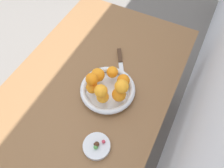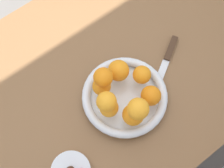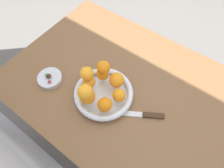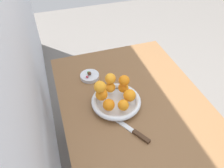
# 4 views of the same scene
# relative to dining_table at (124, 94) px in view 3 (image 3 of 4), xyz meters

# --- Properties ---
(ground_plane) EXTENTS (6.00, 6.00, 0.00)m
(ground_plane) POSITION_rel_dining_table_xyz_m (0.00, 0.00, -0.65)
(ground_plane) COLOR slate
(dining_table) EXTENTS (1.10, 0.76, 0.74)m
(dining_table) POSITION_rel_dining_table_xyz_m (0.00, 0.00, 0.00)
(dining_table) COLOR brown
(dining_table) RESTS_ON ground_plane
(fruit_bowl) EXTENTS (0.26, 0.26, 0.04)m
(fruit_bowl) POSITION_rel_dining_table_xyz_m (0.05, 0.10, 0.11)
(fruit_bowl) COLOR silver
(fruit_bowl) RESTS_ON dining_table
(candy_dish) EXTENTS (0.11, 0.11, 0.02)m
(candy_dish) POSITION_rel_dining_table_xyz_m (0.30, 0.18, 0.10)
(candy_dish) COLOR silver
(candy_dish) RESTS_ON dining_table
(orange_0) EXTENTS (0.06, 0.06, 0.06)m
(orange_0) POSITION_rel_dining_table_xyz_m (0.03, 0.04, 0.16)
(orange_0) COLOR orange
(orange_0) RESTS_ON fruit_bowl
(orange_1) EXTENTS (0.05, 0.05, 0.05)m
(orange_1) POSITION_rel_dining_table_xyz_m (0.09, 0.04, 0.16)
(orange_1) COLOR orange
(orange_1) RESTS_ON fruit_bowl
(orange_2) EXTENTS (0.05, 0.05, 0.05)m
(orange_2) POSITION_rel_dining_table_xyz_m (0.12, 0.11, 0.16)
(orange_2) COLOR orange
(orange_2) RESTS_ON fruit_bowl
(orange_3) EXTENTS (0.06, 0.06, 0.06)m
(orange_3) POSITION_rel_dining_table_xyz_m (0.08, 0.17, 0.16)
(orange_3) COLOR orange
(orange_3) RESTS_ON fruit_bowl
(orange_4) EXTENTS (0.06, 0.06, 0.06)m
(orange_4) POSITION_rel_dining_table_xyz_m (0.00, 0.15, 0.16)
(orange_4) COLOR orange
(orange_4) RESTS_ON fruit_bowl
(orange_5) EXTENTS (0.05, 0.05, 0.05)m
(orange_5) POSITION_rel_dining_table_xyz_m (-0.02, 0.09, 0.16)
(orange_5) COLOR orange
(orange_5) RESTS_ON fruit_bowl
(orange_6) EXTENTS (0.06, 0.06, 0.06)m
(orange_6) POSITION_rel_dining_table_xyz_m (0.09, 0.04, 0.21)
(orange_6) COLOR orange
(orange_6) RESTS_ON orange_1
(orange_7) EXTENTS (0.06, 0.06, 0.06)m
(orange_7) POSITION_rel_dining_table_xyz_m (0.07, 0.17, 0.22)
(orange_7) COLOR orange
(orange_7) RESTS_ON orange_3
(orange_8) EXTENTS (0.06, 0.06, 0.06)m
(orange_8) POSITION_rel_dining_table_xyz_m (0.12, 0.11, 0.21)
(orange_8) COLOR orange
(orange_8) RESTS_ON orange_2
(candy_ball_0) EXTENTS (0.02, 0.02, 0.02)m
(candy_ball_0) POSITION_rel_dining_table_xyz_m (0.30, 0.18, 0.12)
(candy_ball_0) COLOR #472819
(candy_ball_0) RESTS_ON candy_dish
(candy_ball_1) EXTENTS (0.01, 0.01, 0.01)m
(candy_ball_1) POSITION_rel_dining_table_xyz_m (0.28, 0.20, 0.12)
(candy_ball_1) COLOR #C6384C
(candy_ball_1) RESTS_ON candy_dish
(candy_ball_2) EXTENTS (0.02, 0.02, 0.02)m
(candy_ball_2) POSITION_rel_dining_table_xyz_m (0.30, 0.18, 0.12)
(candy_ball_2) COLOR #4C9947
(candy_ball_2) RESTS_ON candy_dish
(candy_ball_3) EXTENTS (0.01, 0.01, 0.01)m
(candy_ball_3) POSITION_rel_dining_table_xyz_m (0.30, 0.17, 0.12)
(candy_ball_3) COLOR #472819
(candy_ball_3) RESTS_ON candy_dish
(candy_ball_4) EXTENTS (0.02, 0.02, 0.02)m
(candy_ball_4) POSITION_rel_dining_table_xyz_m (0.31, 0.18, 0.12)
(candy_ball_4) COLOR #4C9947
(candy_ball_4) RESTS_ON candy_dish
(knife) EXTENTS (0.23, 0.15, 0.01)m
(knife) POSITION_rel_dining_table_xyz_m (-0.12, 0.08, 0.09)
(knife) COLOR #3F2819
(knife) RESTS_ON dining_table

